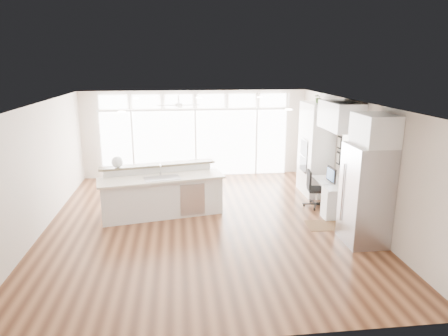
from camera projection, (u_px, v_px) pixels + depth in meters
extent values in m
cube|color=#452515|center=(205.00, 223.00, 9.08)|extent=(7.00, 8.00, 0.02)
cube|color=white|center=(203.00, 103.00, 8.39)|extent=(7.00, 8.00, 0.02)
cube|color=beige|center=(195.00, 134.00, 12.57)|extent=(7.00, 0.04, 2.70)
cube|color=beige|center=(225.00, 247.00, 4.89)|extent=(7.00, 0.04, 2.70)
cube|color=beige|center=(37.00, 170.00, 8.34)|extent=(0.04, 8.00, 2.70)
cube|color=beige|center=(356.00, 161.00, 9.12)|extent=(0.04, 8.00, 2.70)
cube|color=white|center=(196.00, 144.00, 12.59)|extent=(5.80, 0.06, 2.08)
cube|color=white|center=(195.00, 101.00, 12.25)|extent=(5.90, 0.06, 0.40)
cube|color=white|center=(350.00, 150.00, 9.36)|extent=(0.04, 0.85, 0.85)
cube|color=white|center=(179.00, 101.00, 11.07)|extent=(1.16, 1.16, 0.32)
cube|color=white|center=(202.00, 103.00, 8.58)|extent=(3.40, 3.00, 0.02)
cube|color=white|center=(316.00, 149.00, 10.84)|extent=(0.64, 1.20, 2.50)
cube|color=white|center=(333.00, 197.00, 9.62)|extent=(0.72, 1.30, 0.76)
cube|color=white|center=(341.00, 116.00, 9.12)|extent=(0.64, 1.30, 0.64)
cube|color=#AEADB2|center=(366.00, 195.00, 7.87)|extent=(0.76, 0.90, 2.00)
cube|color=white|center=(375.00, 130.00, 7.55)|extent=(0.64, 0.90, 0.60)
cube|color=black|center=(339.00, 150.00, 9.99)|extent=(0.06, 0.22, 0.80)
cube|color=white|center=(162.00, 192.00, 9.40)|extent=(3.06, 1.64, 1.15)
cube|color=#352011|center=(326.00, 225.00, 8.92)|extent=(0.88, 0.66, 0.01)
cube|color=black|center=(317.00, 189.00, 9.97)|extent=(0.55, 0.51, 0.93)
sphere|color=white|center=(117.00, 162.00, 9.30)|extent=(0.28, 0.28, 0.27)
cube|color=black|center=(331.00, 175.00, 9.46)|extent=(0.09, 0.47, 0.39)
cube|color=white|center=(324.00, 182.00, 9.49)|extent=(0.16, 0.34, 0.02)
imported|color=#395E28|center=(319.00, 99.00, 10.49)|extent=(0.28, 0.30, 0.22)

